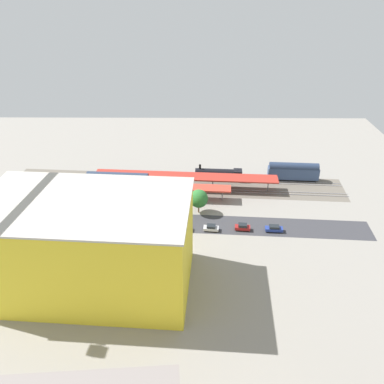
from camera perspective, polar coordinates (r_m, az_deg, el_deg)
name	(u,v)px	position (r m, az deg, el deg)	size (l,w,h in m)	color
ground_plane	(173,218)	(111.10, -2.73, -3.75)	(169.57, 169.57, 0.00)	gray
rail_bed	(176,184)	(128.19, -2.29, 1.12)	(105.98, 14.73, 0.01)	#665E54
street_asphalt	(173,223)	(109.23, -2.79, -4.39)	(105.98, 9.00, 0.01)	#38383D
track_rails	(176,184)	(128.10, -2.29, 1.19)	(105.75, 15.41, 0.12)	#9E9EA8
platform_canopy_near	(146,186)	(119.71, -6.52, 0.85)	(50.43, 7.51, 4.14)	#C63D2D
platform_canopy_far	(185,176)	(124.07, -0.96, 2.26)	(57.34, 9.21, 4.32)	#A82D23
locomotive	(221,175)	(130.44, 4.14, 2.51)	(16.64, 3.87, 5.16)	black
passenger_coach	(293,171)	(133.45, 14.28, 2.92)	(16.43, 4.02, 6.09)	black
freight_coach_far	(118,181)	(125.94, -10.54, 1.62)	(19.96, 4.17, 5.77)	black
parked_car_0	(274,229)	(107.49, 11.63, -5.18)	(4.69, 2.07, 1.74)	black
parked_car_1	(242,227)	(106.65, 7.23, -5.03)	(4.19, 2.21, 1.83)	black
parked_car_2	(211,228)	(105.77, 2.74, -5.17)	(4.20, 2.31, 1.67)	black
parked_car_3	(183,227)	(105.77, -1.36, -5.09)	(4.55, 2.21, 1.85)	black
construction_building	(89,246)	(86.55, -14.54, -7.43)	(41.75, 23.87, 20.31)	yellow
construction_roof_slab	(82,203)	(80.94, -15.44, -1.54)	(42.35, 24.47, 0.40)	#B7B2A8
box_truck_0	(152,230)	(103.68, -5.71, -5.39)	(10.24, 3.64, 3.69)	black
box_truck_1	(96,228)	(107.08, -13.50, -5.00)	(8.68, 2.37, 3.31)	black
street_tree_0	(157,198)	(110.36, -5.01, -0.90)	(6.06, 6.06, 8.27)	brown
street_tree_1	(199,199)	(111.25, 0.97, -0.95)	(5.19, 5.19, 7.09)	brown
street_tree_2	(60,198)	(117.89, -18.36, -0.77)	(4.07, 4.07, 6.46)	brown
traffic_light	(121,217)	(104.70, -10.16, -3.50)	(0.50, 0.36, 7.04)	#333333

